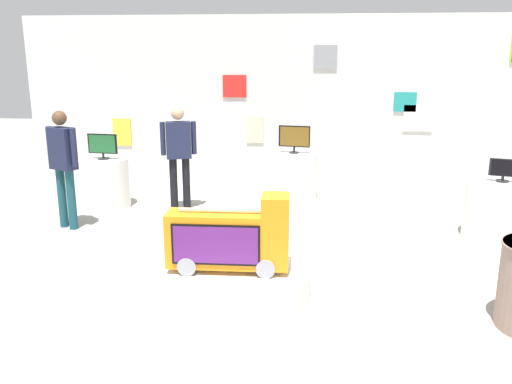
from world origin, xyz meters
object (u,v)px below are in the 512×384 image
(display_pedestal_left_rear, at_px, (105,183))
(display_pedestal_center_rear, at_px, (294,176))
(tv_on_right_rear, at_px, (504,169))
(shopper_browsing_rear, at_px, (63,161))
(main_display_pedestal, at_px, (228,282))
(tv_on_left_rear, at_px, (102,145))
(display_pedestal_right_rear, at_px, (499,211))
(shopper_browsing_near_truck, at_px, (179,151))
(novelty_firetruck_tv, at_px, (230,240))
(tv_on_center_rear, at_px, (294,137))

(display_pedestal_left_rear, xyz_separation_m, display_pedestal_center_rear, (3.04, 0.83, 0.00))
(tv_on_right_rear, relative_size, shopper_browsing_rear, 0.21)
(main_display_pedestal, bearing_deg, tv_on_left_rear, 128.61)
(display_pedestal_center_rear, bearing_deg, display_pedestal_right_rear, -33.70)
(display_pedestal_left_rear, distance_m, tv_on_right_rear, 5.95)
(main_display_pedestal, height_order, shopper_browsing_near_truck, shopper_browsing_near_truck)
(tv_on_left_rear, xyz_separation_m, shopper_browsing_rear, (-0.14, -1.11, -0.03))
(display_pedestal_center_rear, height_order, shopper_browsing_rear, shopper_browsing_rear)
(main_display_pedestal, xyz_separation_m, novelty_firetruck_tv, (0.03, -0.01, 0.47))
(tv_on_left_rear, height_order, shopper_browsing_near_truck, shopper_browsing_near_truck)
(display_pedestal_center_rear, height_order, tv_on_right_rear, tv_on_right_rear)
(tv_on_center_rear, relative_size, tv_on_right_rear, 1.49)
(novelty_firetruck_tv, relative_size, tv_on_right_rear, 3.45)
(shopper_browsing_rear, bearing_deg, main_display_pedestal, -37.18)
(novelty_firetruck_tv, height_order, shopper_browsing_near_truck, shopper_browsing_near_truck)
(novelty_firetruck_tv, bearing_deg, shopper_browsing_near_truck, 112.18)
(novelty_firetruck_tv, distance_m, display_pedestal_left_rear, 3.99)
(main_display_pedestal, xyz_separation_m, display_pedestal_left_rear, (-2.47, 3.10, 0.26))
(display_pedestal_left_rear, height_order, shopper_browsing_rear, shopper_browsing_rear)
(novelty_firetruck_tv, bearing_deg, tv_on_left_rear, 128.84)
(display_pedestal_left_rear, bearing_deg, tv_on_left_rear, -83.30)
(shopper_browsing_near_truck, bearing_deg, shopper_browsing_rear, -142.58)
(main_display_pedestal, xyz_separation_m, tv_on_center_rear, (0.57, 3.93, 0.92))
(tv_on_center_rear, distance_m, shopper_browsing_rear, 3.73)
(tv_on_center_rear, height_order, tv_on_right_rear, tv_on_center_rear)
(main_display_pedestal, height_order, display_pedestal_center_rear, display_pedestal_center_rear)
(display_pedestal_left_rear, xyz_separation_m, shopper_browsing_rear, (-0.14, -1.12, 0.59))
(tv_on_left_rear, bearing_deg, shopper_browsing_near_truck, -2.21)
(main_display_pedestal, relative_size, display_pedestal_right_rear, 1.88)
(tv_on_left_rear, distance_m, shopper_browsing_rear, 1.12)
(novelty_firetruck_tv, distance_m, shopper_browsing_rear, 3.32)
(novelty_firetruck_tv, height_order, tv_on_left_rear, tv_on_left_rear)
(main_display_pedestal, height_order, tv_on_left_rear, tv_on_left_rear)
(tv_on_center_rear, xyz_separation_m, shopper_browsing_near_truck, (-1.79, -0.88, -0.10))
(display_pedestal_left_rear, distance_m, shopper_browsing_near_truck, 1.38)
(main_display_pedestal, bearing_deg, display_pedestal_left_rear, 128.57)
(display_pedestal_center_rear, xyz_separation_m, shopper_browsing_near_truck, (-1.79, -0.88, 0.57))
(display_pedestal_right_rear, relative_size, tv_on_right_rear, 2.51)
(tv_on_left_rear, distance_m, tv_on_right_rear, 5.92)
(tv_on_left_rear, height_order, display_pedestal_center_rear, tv_on_left_rear)
(display_pedestal_left_rear, relative_size, display_pedestal_center_rear, 0.99)
(display_pedestal_center_rear, relative_size, shopper_browsing_near_truck, 0.49)
(display_pedestal_center_rear, bearing_deg, shopper_browsing_rear, -148.47)
(main_display_pedestal, bearing_deg, tv_on_center_rear, 81.76)
(novelty_firetruck_tv, bearing_deg, display_pedestal_center_rear, 82.16)
(main_display_pedestal, relative_size, shopper_browsing_near_truck, 1.03)
(shopper_browsing_near_truck, distance_m, shopper_browsing_rear, 1.75)
(main_display_pedestal, distance_m, tv_on_right_rear, 4.03)
(novelty_firetruck_tv, distance_m, shopper_browsing_near_truck, 3.31)
(shopper_browsing_near_truck, bearing_deg, display_pedestal_right_rear, -12.06)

